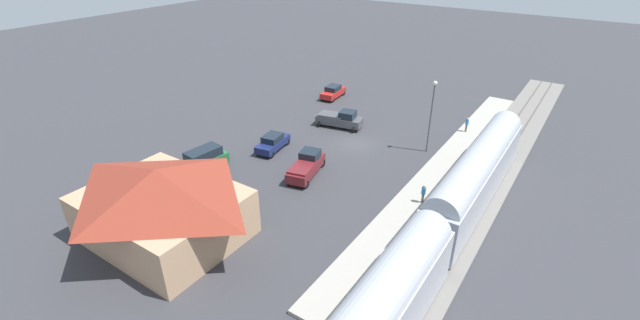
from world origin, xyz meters
The scene contains 13 objects.
ground_plane centered at (0.00, 0.00, 0.00)m, with size 200.00×200.00×0.00m, color #38383D.
railway_track centered at (-14.00, 0.00, 0.09)m, with size 4.80×70.00×0.30m.
platform centered at (-10.00, 0.00, 0.15)m, with size 3.20×46.00×0.30m.
passenger_train centered at (-14.00, 14.39, 2.86)m, with size 2.93×39.61×4.98m.
station_building centered at (4.00, 22.00, 2.99)m, with size 12.00×9.61×5.76m.
pedestrian_on_platform centered at (-10.69, 7.31, 1.28)m, with size 0.36×0.36×1.71m.
pedestrian_waiting_far centered at (-9.27, -9.32, 1.28)m, with size 0.36×0.36×1.71m.
suv_green centered at (9.31, 13.38, 1.15)m, with size 2.47×5.08×2.22m.
sedan_navy centered at (6.55, 6.23, 0.88)m, with size 2.52×4.73×1.74m.
pickup_charcoal centered at (3.77, -2.95, 1.03)m, with size 5.67×3.26×2.14m.
pickup_maroon centered at (0.48, 8.57, 1.03)m, with size 3.14×5.71×2.14m.
sedan_red centered at (9.92, -11.10, 0.88)m, with size 2.22×4.64×1.74m.
light_pole_near_platform centered at (-7.20, -2.59, 4.86)m, with size 0.44×0.44×7.71m.
Camera 1 is at (-20.35, 37.30, 20.59)m, focal length 23.99 mm.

